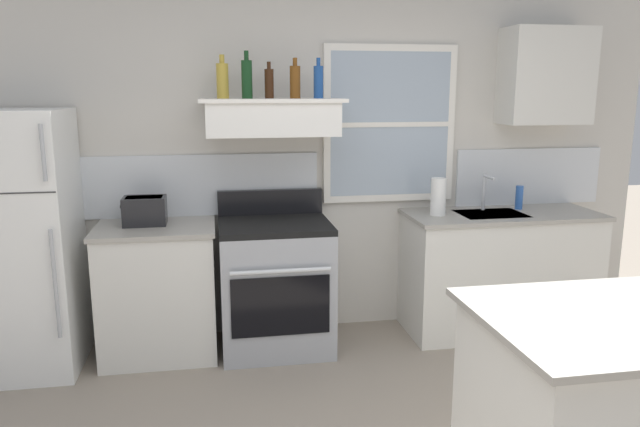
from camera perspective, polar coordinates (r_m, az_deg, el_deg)
back_wall at (r=4.47m, az=-1.29°, el=5.85°), size 5.40×0.11×2.70m
refrigerator at (r=4.31m, az=-26.68°, el=-2.52°), size 0.70×0.72×1.69m
counter_left_of_stove at (r=4.31m, az=-15.01°, el=-7.01°), size 0.79×0.63×0.91m
toaster at (r=4.22m, az=-16.23°, el=0.29°), size 0.30×0.20×0.19m
stove_range at (r=4.27m, az=-4.23°, el=-6.68°), size 0.76×0.69×1.09m
range_hood_shelf at (r=4.15m, az=-4.62°, el=9.11°), size 0.96×0.52×0.24m
bottle_champagne_gold_foil at (r=4.16m, az=-9.20°, el=12.34°), size 0.08×0.08×0.29m
bottle_dark_green_wine at (r=4.12m, az=-6.93°, el=12.55°), size 0.07×0.07×0.31m
bottle_brown_stout at (r=4.17m, az=-4.83°, el=12.19°), size 0.06×0.06×0.24m
bottle_amber_wine at (r=4.16m, az=-2.37°, el=12.37°), size 0.07×0.07×0.27m
bottle_blue_liqueur at (r=4.18m, az=-0.15°, el=12.38°), size 0.07×0.07×0.27m
counter_right_with_sink at (r=4.78m, az=16.54°, el=-5.24°), size 1.43×0.63×0.91m
sink_faucet at (r=4.68m, az=15.37°, el=2.38°), size 0.03×0.17×0.28m
paper_towel_roll at (r=4.44m, az=11.12°, el=1.57°), size 0.11×0.11×0.27m
dish_soap_bottle at (r=4.82m, az=18.31°, el=1.45°), size 0.06×0.06×0.18m
kitchen_island at (r=3.01m, az=27.83°, el=-16.40°), size 1.40×0.90×0.91m
upper_cabinet_right at (r=4.87m, az=20.57°, el=12.05°), size 0.64×0.32×0.70m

